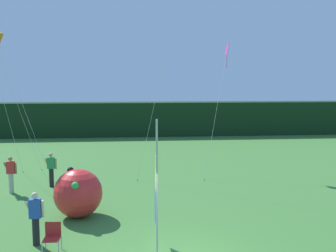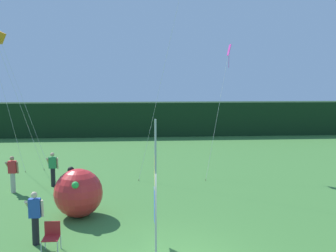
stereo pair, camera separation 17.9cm
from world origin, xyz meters
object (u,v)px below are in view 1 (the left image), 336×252
Objects in this scene: folding_chair at (52,235)px; kite_magenta_diamond_4 at (225,60)px; banner_flag at (156,188)px; inflatable_balloon at (78,193)px; person_mid_field at (51,169)px; person_far_left at (11,174)px; person_near_banner at (35,217)px.

folding_chair is 14.79m from kite_magenta_diamond_4.
banner_flag reaches higher than folding_chair.
inflatable_balloon is (-2.81, 3.27, -1.03)m from banner_flag.
person_far_left reaches higher than person_mid_field.
person_far_left is 0.23× the size of kite_magenta_diamond_4.
inflatable_balloon reaches higher than person_mid_field.
inflatable_balloon is at bearing -133.43° from kite_magenta_diamond_4.
folding_chair is (3.19, -6.55, -0.41)m from person_far_left.
person_near_banner is 7.04m from person_mid_field.
person_mid_field reaches higher than folding_chair.
inflatable_balloon is 0.26× the size of kite_magenta_diamond_4.
person_near_banner is (-3.79, 0.75, -1.04)m from banner_flag.
inflatable_balloon is at bearing 68.75° from person_near_banner.
banner_flag is at bearing -4.15° from folding_chair.
person_far_left is at bearing -158.10° from kite_magenta_diamond_4.
inflatable_balloon is at bearing 130.67° from banner_flag.
folding_chair is (0.61, -0.52, -0.41)m from person_near_banner.
person_far_left is (-2.58, 6.03, 0.00)m from person_near_banner.
kite_magenta_diamond_4 is at bearing 21.90° from person_far_left.
banner_flag is at bearing -112.86° from kite_magenta_diamond_4.
person_near_banner is at bearing 168.79° from banner_flag.
inflatable_balloon is 12.27m from kite_magenta_diamond_4.
person_near_banner is 1.00× the size of person_far_left.
kite_magenta_diamond_4 is at bearing 20.36° from person_mid_field.
kite_magenta_diamond_4 is at bearing 54.30° from folding_chair.
person_far_left is 13.17m from kite_magenta_diamond_4.
kite_magenta_diamond_4 is (7.91, 11.01, 5.90)m from folding_chair.
person_mid_field is (-4.73, 7.73, -1.06)m from banner_flag.
folding_chair is (-3.17, 0.23, -1.45)m from banner_flag.
person_mid_field is at bearing 97.68° from person_near_banner.
banner_flag is 2.38× the size of person_near_banner.
inflatable_balloon reaches higher than person_near_banner.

